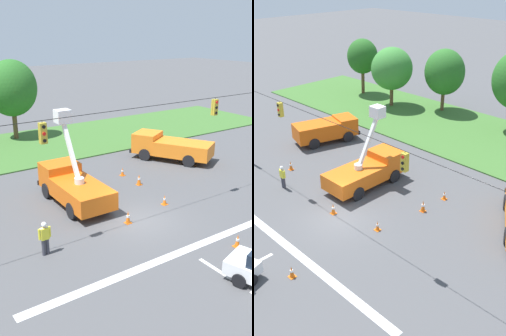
% 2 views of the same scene
% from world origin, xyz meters
% --- Properties ---
extents(ground_plane, '(200.00, 200.00, 0.00)m').
position_xyz_m(ground_plane, '(0.00, 0.00, 0.00)').
color(ground_plane, '#4C4C4F').
extents(grass_verge, '(56.00, 12.00, 0.10)m').
position_xyz_m(grass_verge, '(0.00, 18.00, 0.05)').
color(grass_verge, '#3D6B2D').
rests_on(grass_verge, ground).
extents(lane_markings, '(17.60, 15.25, 0.01)m').
position_xyz_m(lane_markings, '(0.00, -5.33, 0.00)').
color(lane_markings, silver).
rests_on(lane_markings, ground).
extents(signal_gantry, '(26.20, 0.33, 7.20)m').
position_xyz_m(signal_gantry, '(-0.01, -0.00, 4.25)').
color(signal_gantry, slate).
rests_on(signal_gantry, ground).
extents(tree_far_west, '(3.86, 3.65, 6.74)m').
position_xyz_m(tree_far_west, '(-19.26, 20.01, 4.64)').
color(tree_far_west, brown).
rests_on(tree_far_west, ground).
extents(tree_west, '(4.59, 4.68, 6.64)m').
position_xyz_m(tree_west, '(-13.35, 18.98, 4.30)').
color(tree_west, brown).
rests_on(tree_west, ground).
extents(tree_centre, '(4.46, 4.10, 6.78)m').
position_xyz_m(tree_centre, '(-8.17, 21.72, 4.34)').
color(tree_centre, brown).
rests_on(tree_centre, ground).
extents(utility_truck_bucket_lift, '(2.57, 6.40, 5.81)m').
position_xyz_m(utility_truck_bucket_lift, '(-1.97, 4.49, 1.27)').
color(utility_truck_bucket_lift, orange).
rests_on(utility_truck_bucket_lift, ground).
extents(utility_truck_support_far, '(3.83, 6.20, 2.05)m').
position_xyz_m(utility_truck_support_far, '(-10.51, 7.33, 1.18)').
color(utility_truck_support_far, '#D6560F').
rests_on(utility_truck_support_far, ground).
extents(road_worker, '(0.65, 0.26, 1.77)m').
position_xyz_m(road_worker, '(-5.94, -0.25, 1.00)').
color(road_worker, '#383842').
rests_on(road_worker, ground).
extents(traffic_cone_foreground_left, '(0.36, 0.36, 0.70)m').
position_xyz_m(traffic_cone_foreground_left, '(2.36, -5.08, 0.34)').
color(traffic_cone_foreground_left, orange).
rests_on(traffic_cone_foreground_left, ground).
extents(traffic_cone_mid_right, '(0.36, 0.36, 0.65)m').
position_xyz_m(traffic_cone_mid_right, '(3.33, 6.77, 0.31)').
color(traffic_cone_mid_right, orange).
rests_on(traffic_cone_mid_right, ground).
extents(traffic_cone_near_bucket, '(0.36, 0.36, 0.65)m').
position_xyz_m(traffic_cone_near_bucket, '(2.60, 0.95, 0.31)').
color(traffic_cone_near_bucket, orange).
rests_on(traffic_cone_near_bucket, ground).
extents(traffic_cone_lane_edge_a, '(0.36, 0.36, 0.82)m').
position_xyz_m(traffic_cone_lane_edge_a, '(3.25, 4.54, 0.41)').
color(traffic_cone_lane_edge_a, orange).
rests_on(traffic_cone_lane_edge_a, ground).
extents(traffic_cone_lane_edge_b, '(0.36, 0.36, 0.75)m').
position_xyz_m(traffic_cone_lane_edge_b, '(-0.73, 0.18, 0.37)').
color(traffic_cone_lane_edge_b, orange).
rests_on(traffic_cone_lane_edge_b, ground).
extents(traffic_cone_far_left, '(0.36, 0.36, 0.76)m').
position_xyz_m(traffic_cone_far_left, '(-8.00, 1.73, 0.38)').
color(traffic_cone_far_left, orange).
rests_on(traffic_cone_far_left, ground).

